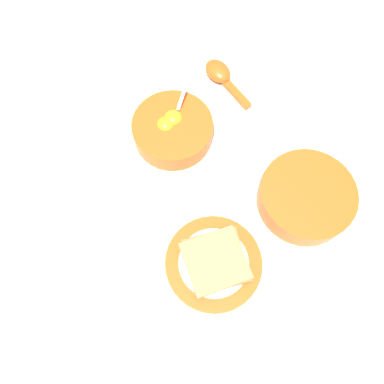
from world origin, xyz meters
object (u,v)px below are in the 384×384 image
soup_spoon (221,75)px  congee_bowl (306,197)px  toast_sandwich (216,261)px  egg_bowl (173,129)px  toast_plate (214,263)px

soup_spoon → congee_bowl: 0.36m
toast_sandwich → egg_bowl: bearing=-18.1°
egg_bowl → congee_bowl: size_ratio=0.91×
toast_sandwich → congee_bowl: bearing=-89.9°
egg_bowl → toast_plate: 0.30m
egg_bowl → toast_sandwich: bearing=161.9°
soup_spoon → toast_sandwich: bearing=142.1°
toast_plate → toast_sandwich: 0.02m
toast_plate → soup_spoon: size_ratio=1.22×
toast_plate → toast_sandwich: (-0.00, -0.00, 0.02)m
toast_plate → toast_sandwich: size_ratio=1.34×
toast_sandwich → soup_spoon: bearing=-37.9°
toast_plate → soup_spoon: 0.45m
toast_plate → congee_bowl: (-0.00, -0.23, 0.02)m
toast_plate → congee_bowl: size_ratio=0.99×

